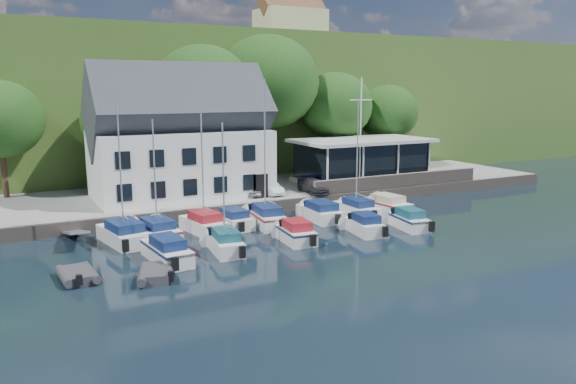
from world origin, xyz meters
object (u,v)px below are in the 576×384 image
(flagpole, at_px, (360,133))
(boat_r2_4, at_px, (408,218))
(boat_r1_3, at_px, (233,218))
(boat_r2_2, at_px, (295,231))
(harbor_building, at_px, (180,144))
(boat_r2_3, at_px, (364,223))
(boat_r1_4, at_px, (265,161))
(dinghy_0, at_px, (77,273))
(dinghy_1, at_px, (156,271))
(boat_r1_6, at_px, (357,161))
(boat_r1_5, at_px, (320,210))
(car_silver, at_px, (249,189))
(boat_r1_2, at_px, (202,167))
(boat_r2_1, at_px, (223,181))
(car_dgrey, at_px, (313,186))
(boat_r1_7, at_px, (386,203))
(boat_r2_0, at_px, (167,249))
(car_white, at_px, (270,188))
(boat_r1_0, at_px, (120,172))
(boat_r1_1, at_px, (155,173))
(car_blue, at_px, (314,182))

(flagpole, bearing_deg, boat_r2_4, -106.86)
(boat_r1_3, bearing_deg, boat_r2_2, -73.89)
(harbor_building, bearing_deg, boat_r2_3, -58.62)
(boat_r1_4, bearing_deg, dinghy_0, -149.20)
(flagpole, xyz_separation_m, dinghy_1, (-22.26, -13.36, -5.58))
(boat_r1_6, bearing_deg, boat_r1_5, 177.53)
(harbor_building, xyz_separation_m, boat_r1_5, (8.04, -9.32, -4.61))
(car_silver, height_order, dinghy_0, car_silver)
(harbor_building, xyz_separation_m, boat_r1_2, (-1.12, -8.85, -0.70))
(boat_r1_4, relative_size, boat_r2_2, 1.83)
(boat_r1_5, relative_size, dinghy_0, 2.06)
(boat_r2_1, xyz_separation_m, boat_r2_2, (4.97, 0.07, -3.73))
(car_dgrey, distance_m, boat_r1_7, 6.72)
(boat_r2_4, bearing_deg, boat_r2_0, -171.83)
(boat_r1_6, bearing_deg, boat_r1_4, 176.02)
(boat_r2_4, bearing_deg, boat_r2_3, -174.55)
(car_dgrey, height_order, boat_r2_0, car_dgrey)
(harbor_building, relative_size, dinghy_1, 4.57)
(boat_r2_0, xyz_separation_m, boat_r2_3, (13.96, -0.01, -0.05))
(boat_r2_0, height_order, boat_r2_4, boat_r2_0)
(boat_r2_2, distance_m, boat_r2_3, 5.31)
(boat_r1_3, height_order, dinghy_0, boat_r1_3)
(boat_r1_4, xyz_separation_m, boat_r1_5, (4.44, -0.39, -4.05))
(car_white, bearing_deg, boat_r1_7, -42.00)
(boat_r1_0, xyz_separation_m, boat_r2_2, (10.08, -4.82, -3.97))
(car_silver, bearing_deg, dinghy_1, -122.45)
(car_silver, bearing_deg, boat_r2_0, -124.80)
(boat_r2_0, height_order, boat_r2_2, boat_r2_0)
(boat_r1_2, height_order, boat_r2_2, boat_r1_2)
(boat_r1_3, relative_size, boat_r2_2, 1.03)
(dinghy_1, bearing_deg, boat_r1_7, 36.39)
(boat_r2_2, bearing_deg, car_dgrey, 60.45)
(boat_r1_6, distance_m, boat_r2_1, 13.67)
(harbor_building, bearing_deg, car_white, -22.77)
(boat_r1_1, height_order, boat_r2_1, boat_r2_1)
(car_dgrey, distance_m, boat_r1_0, 18.36)
(boat_r1_4, bearing_deg, car_silver, 83.14)
(boat_r1_7, bearing_deg, boat_r2_2, -163.43)
(dinghy_0, bearing_deg, boat_r1_5, 14.15)
(boat_r1_3, bearing_deg, boat_r1_1, -179.54)
(car_white, relative_size, boat_r1_1, 0.39)
(boat_r1_6, distance_m, dinghy_0, 22.76)
(boat_r2_4, bearing_deg, car_blue, 103.71)
(harbor_building, distance_m, car_silver, 6.85)
(car_blue, distance_m, boat_r1_5, 7.51)
(boat_r1_2, distance_m, boat_r1_3, 4.59)
(flagpole, distance_m, boat_r1_4, 13.28)
(boat_r1_3, bearing_deg, boat_r1_5, -12.22)
(boat_r2_2, bearing_deg, dinghy_1, -158.14)
(harbor_building, xyz_separation_m, boat_r2_1, (-1.57, -14.05, -0.88))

